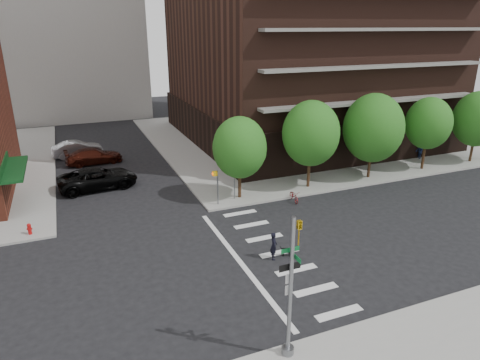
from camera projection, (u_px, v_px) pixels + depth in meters
The scene contains 18 objects.
ground at pixel (231, 263), 23.84m from camera, with size 120.00×120.00×0.00m, color black.
sidewalk_ne at pixel (319, 134), 51.57m from camera, with size 39.00×33.00×0.15m, color gray.
crosswalk at pixel (267, 255), 24.63m from camera, with size 3.85×13.00×0.01m.
tree_a at pixel (240, 148), 31.28m from camera, with size 4.00×4.00×5.90m.
tree_b at pixel (311, 134), 33.25m from camera, with size 4.50×4.50×6.65m.
tree_c at pixel (373, 128), 35.43m from camera, with size 5.00×5.00×6.80m.
tree_d at pixel (429, 123), 37.61m from camera, with size 4.00×4.00×6.20m.
tree_e at pixel (478, 119), 39.79m from camera, with size 4.50×4.50×6.35m.
traffic_signal at pixel (291, 299), 16.24m from camera, with size 0.90×0.75×6.00m.
pedestrian_signal at pixel (221, 181), 30.92m from camera, with size 2.18×0.67×2.60m.
fire_hydrant at pixel (29, 228), 26.67m from camera, with size 0.24×0.24×0.73m.
parked_car_black at pixel (98, 178), 34.44m from camera, with size 6.17×2.84×1.71m, color black.
parked_car_maroon at pixel (94, 156), 40.66m from camera, with size 5.20×2.11×1.51m, color #3A120A.
parked_car_silver at pixel (77, 149), 42.88m from camera, with size 4.81×1.68×1.58m, color #B5B8BD.
scooter at pixel (294, 196), 32.06m from camera, with size 0.56×1.61×0.85m, color maroon.
dog_walker at pixel (274, 246), 24.02m from camera, with size 0.39×0.59×1.63m, color black.
dog at pixel (287, 250), 24.46m from camera, with size 0.66×0.41×0.56m.
pedestrian_far at pixel (419, 151), 41.67m from camera, with size 0.59×0.76×1.56m, color navy.
Camera 1 is at (-7.47, -19.44, 12.51)m, focal length 32.00 mm.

